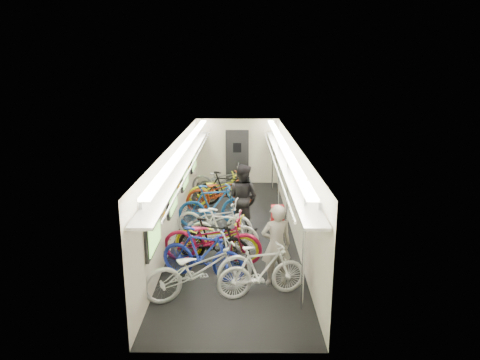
{
  "coord_description": "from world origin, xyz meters",
  "views": [
    {
      "loc": [
        0.2,
        -10.58,
        4.14
      ],
      "look_at": [
        0.13,
        0.95,
        1.15
      ],
      "focal_mm": 32.0,
      "sensor_mm": 36.0,
      "label": 1
    }
  ],
  "objects_px": {
    "backpack": "(278,214)",
    "bicycle_1": "(202,254)",
    "bicycle_0": "(199,269)",
    "passenger_near": "(276,245)",
    "passenger_mid": "(243,197)"
  },
  "relations": [
    {
      "from": "bicycle_1",
      "to": "passenger_mid",
      "type": "relative_size",
      "value": 1.02
    },
    {
      "from": "bicycle_0",
      "to": "passenger_near",
      "type": "height_order",
      "value": "passenger_near"
    },
    {
      "from": "backpack",
      "to": "bicycle_1",
      "type": "bearing_deg",
      "value": -169.53
    },
    {
      "from": "bicycle_1",
      "to": "passenger_near",
      "type": "height_order",
      "value": "passenger_near"
    },
    {
      "from": "bicycle_0",
      "to": "passenger_mid",
      "type": "relative_size",
      "value": 1.18
    },
    {
      "from": "passenger_near",
      "to": "backpack",
      "type": "bearing_deg",
      "value": -106.64
    },
    {
      "from": "bicycle_0",
      "to": "passenger_near",
      "type": "relative_size",
      "value": 1.27
    },
    {
      "from": "passenger_near",
      "to": "passenger_mid",
      "type": "bearing_deg",
      "value": -87.86
    },
    {
      "from": "bicycle_1",
      "to": "passenger_near",
      "type": "relative_size",
      "value": 1.09
    },
    {
      "from": "bicycle_0",
      "to": "bicycle_1",
      "type": "distance_m",
      "value": 0.7
    },
    {
      "from": "bicycle_0",
      "to": "bicycle_1",
      "type": "relative_size",
      "value": 1.16
    },
    {
      "from": "backpack",
      "to": "passenger_mid",
      "type": "bearing_deg",
      "value": 105.44
    },
    {
      "from": "passenger_near",
      "to": "backpack",
      "type": "distance_m",
      "value": 0.68
    },
    {
      "from": "backpack",
      "to": "bicycle_0",
      "type": "bearing_deg",
      "value": -147.25
    },
    {
      "from": "passenger_near",
      "to": "passenger_mid",
      "type": "xyz_separation_m",
      "value": [
        -0.65,
        3.01,
        0.06
      ]
    }
  ]
}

